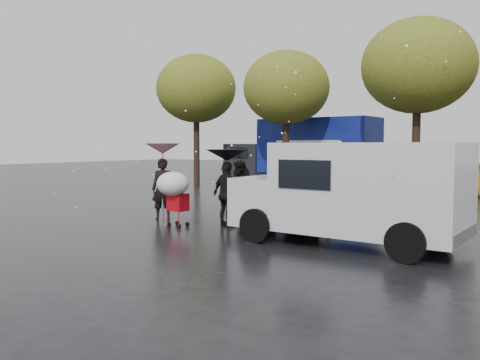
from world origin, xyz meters
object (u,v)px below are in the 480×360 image
Objects in this scene: vendor_cart at (303,203)px; white_van at (352,191)px; person_black at (227,194)px; shopping_cart at (174,187)px; blue_truck at (304,152)px; person_pink at (163,189)px.

white_van is (1.65, -0.85, 0.43)m from vendor_cart.
shopping_cart is (-1.01, -0.95, 0.21)m from person_black.
white_van is at bearing -27.26° from vendor_cart.
person_black is 1.40m from shopping_cart.
blue_truck is at bearing -57.59° from person_black.
shopping_cart is at bearing -155.30° from vendor_cart.
person_black is 0.35× the size of white_van.
person_pink is at bearing 176.99° from white_van.
blue_truck is at bearing 105.51° from shopping_cart.
blue_truck reaches higher than white_van.
shopping_cart is 0.18× the size of blue_truck.
person_pink reaches higher than person_black.
person_pink is 1.52m from shopping_cart.
vendor_cart is 1.04× the size of shopping_cart.
person_pink is at bearing 145.12° from shopping_cart.
vendor_cart is at bearing -61.19° from blue_truck.
shopping_cart is 14.54m from blue_truck.
shopping_cart is at bearing -69.48° from person_pink.
person_black is 3.72m from white_van.
person_pink is 0.36× the size of white_van.
blue_truck reaches higher than vendor_cart.
person_black reaches higher than vendor_cart.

